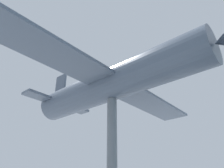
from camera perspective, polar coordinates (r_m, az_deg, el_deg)
The scene contains 2 objects.
support_pylon_central at distance 12.13m, azimuth 0.00°, elevation -18.24°, with size 0.56×0.56×6.47m.
suspended_airplane at distance 13.26m, azimuth 1.07°, elevation 0.46°, with size 17.35×14.06×3.56m.
Camera 1 is at (9.35, 7.51, 1.42)m, focal length 35.00 mm.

